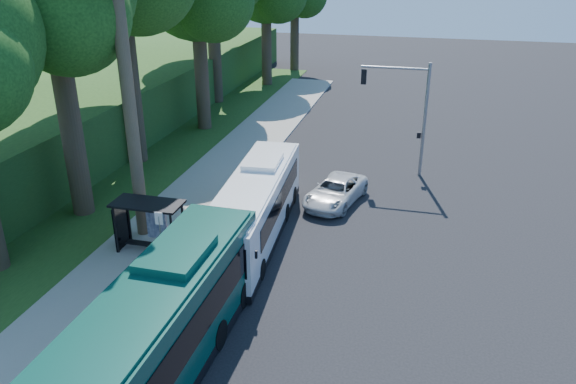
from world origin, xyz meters
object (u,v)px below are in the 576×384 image
(white_bus, at_px, (255,206))
(pickup, at_px, (336,191))
(teal_bus, at_px, (152,336))
(bus_shelter, at_px, (145,215))

(white_bus, bearing_deg, pickup, 53.59)
(white_bus, xyz_separation_m, teal_bus, (-0.10, -10.57, 0.24))
(white_bus, distance_m, teal_bus, 10.57)
(bus_shelter, height_order, teal_bus, teal_bus)
(bus_shelter, relative_size, teal_bus, 0.24)
(teal_bus, distance_m, pickup, 15.83)
(teal_bus, bearing_deg, bus_shelter, 119.56)
(white_bus, xyz_separation_m, pickup, (3.13, 4.88, -0.97))
(white_bus, relative_size, teal_bus, 0.88)
(pickup, bearing_deg, white_bus, -109.59)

